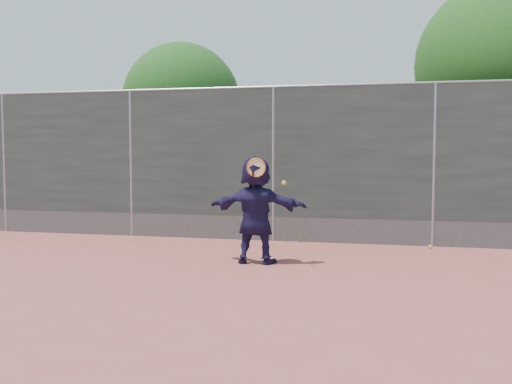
# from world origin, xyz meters

# --- Properties ---
(ground) EXTENTS (80.00, 80.00, 0.00)m
(ground) POSITION_xyz_m (0.00, 0.00, 0.00)
(ground) COLOR #9E4C42
(ground) RESTS_ON ground
(player) EXTENTS (1.56, 0.51, 1.68)m
(player) POSITION_xyz_m (0.18, 1.23, 0.84)
(player) COLOR #1B163E
(player) RESTS_ON ground
(ball_ground) EXTENTS (0.07, 0.07, 0.07)m
(ball_ground) POSITION_xyz_m (2.95, 3.27, 0.03)
(ball_ground) COLOR yellow
(ball_ground) RESTS_ON ground
(fence) EXTENTS (20.00, 0.06, 3.03)m
(fence) POSITION_xyz_m (-0.00, 3.50, 1.58)
(fence) COLOR #38423D
(fence) RESTS_ON ground
(swing_action) EXTENTS (0.61, 0.14, 0.51)m
(swing_action) POSITION_xyz_m (0.27, 1.03, 1.46)
(swing_action) COLOR orange
(swing_action) RESTS_ON ground
(tree_right) EXTENTS (3.78, 3.60, 5.39)m
(tree_right) POSITION_xyz_m (4.68, 5.75, 3.49)
(tree_right) COLOR #382314
(tree_right) RESTS_ON ground
(tree_left) EXTENTS (3.15, 3.00, 4.53)m
(tree_left) POSITION_xyz_m (-2.85, 6.55, 2.94)
(tree_left) COLOR #382314
(tree_left) RESTS_ON ground
(weed_clump) EXTENTS (0.68, 0.07, 0.30)m
(weed_clump) POSITION_xyz_m (0.29, 3.38, 0.13)
(weed_clump) COLOR #387226
(weed_clump) RESTS_ON ground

